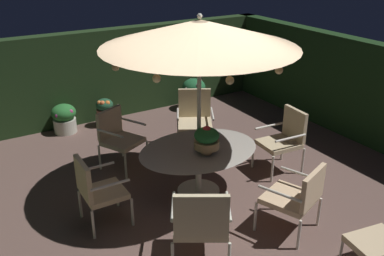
# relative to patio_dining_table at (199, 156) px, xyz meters

# --- Properties ---
(ground_plane) EXTENTS (7.90, 7.93, 0.02)m
(ground_plane) POSITION_rel_patio_dining_table_xyz_m (-0.23, -0.26, -0.60)
(ground_plane) COLOR brown
(hedge_backdrop_rear) EXTENTS (7.90, 0.30, 1.83)m
(hedge_backdrop_rear) POSITION_rel_patio_dining_table_xyz_m (-0.23, 3.56, 0.33)
(hedge_backdrop_rear) COLOR #1E3218
(hedge_backdrop_rear) RESTS_ON ground_plane
(hedge_backdrop_right) EXTENTS (0.30, 7.93, 1.83)m
(hedge_backdrop_right) POSITION_rel_patio_dining_table_xyz_m (3.57, -0.26, 0.33)
(hedge_backdrop_right) COLOR #1A3417
(hedge_backdrop_right) RESTS_ON ground_plane
(patio_dining_table) EXTENTS (1.78, 1.35, 0.71)m
(patio_dining_table) POSITION_rel_patio_dining_table_xyz_m (0.00, 0.00, 0.00)
(patio_dining_table) COLOR silver
(patio_dining_table) RESTS_ON ground_plane
(patio_umbrella) EXTENTS (2.60, 2.60, 2.60)m
(patio_umbrella) POSITION_rel_patio_dining_table_xyz_m (0.00, -0.00, 1.76)
(patio_umbrella) COLOR silver
(patio_umbrella) RESTS_ON ground_plane
(centerpiece_planter) EXTENTS (0.35, 0.35, 0.41)m
(centerpiece_planter) POSITION_rel_patio_dining_table_xyz_m (0.01, -0.18, 0.35)
(centerpiece_planter) COLOR tan
(centerpiece_planter) RESTS_ON patio_dining_table
(patio_chair_north) EXTENTS (0.56, 0.56, 0.96)m
(patio_chair_north) POSITION_rel_patio_dining_table_xyz_m (-1.53, 0.01, -0.04)
(patio_chair_north) COLOR beige
(patio_chair_north) RESTS_ON ground_plane
(patio_chair_northeast) EXTENTS (0.88, 0.87, 1.03)m
(patio_chair_northeast) POSITION_rel_patio_dining_table_xyz_m (-0.80, -1.33, -0.00)
(patio_chair_northeast) COLOR silver
(patio_chair_northeast) RESTS_ON ground_plane
(patio_chair_east) EXTENTS (0.81, 0.81, 0.93)m
(patio_chair_east) POSITION_rel_patio_dining_table_xyz_m (0.55, -1.44, -0.05)
(patio_chair_east) COLOR silver
(patio_chair_east) RESTS_ON ground_plane
(patio_chair_southeast) EXTENTS (0.67, 0.61, 1.02)m
(patio_chair_southeast) POSITION_rel_patio_dining_table_xyz_m (1.54, -0.12, -0.01)
(patio_chair_southeast) COLOR silver
(patio_chair_southeast) RESTS_ON ground_plane
(patio_chair_south) EXTENTS (0.85, 0.85, 1.03)m
(patio_chair_south) POSITION_rel_patio_dining_table_xyz_m (0.76, 1.35, -0.00)
(patio_chair_south) COLOR silver
(patio_chair_south) RESTS_ON ground_plane
(patio_chair_southwest) EXTENTS (0.78, 0.77, 0.96)m
(patio_chair_southwest) POSITION_rel_patio_dining_table_xyz_m (-0.69, 1.37, -0.03)
(patio_chair_southwest) COLOR silver
(patio_chair_southwest) RESTS_ON ground_plane
(ottoman_footrest) EXTENTS (0.65, 0.54, 0.39)m
(ottoman_footrest) POSITION_rel_patio_dining_table_xyz_m (0.83, -2.40, -0.25)
(ottoman_footrest) COLOR silver
(ottoman_footrest) RESTS_ON ground_plane
(potted_plant_back_center) EXTENTS (0.35, 0.34, 0.57)m
(potted_plant_back_center) POSITION_rel_patio_dining_table_xyz_m (-0.29, 3.08, -0.28)
(potted_plant_back_center) COLOR #A45F4B
(potted_plant_back_center) RESTS_ON ground_plane
(potted_plant_back_left) EXTENTS (0.51, 0.51, 0.69)m
(potted_plant_back_left) POSITION_rel_patio_dining_table_xyz_m (1.73, 2.98, -0.21)
(potted_plant_back_left) COLOR beige
(potted_plant_back_left) RESTS_ON ground_plane
(potted_plant_left_far) EXTENTS (0.47, 0.47, 0.57)m
(potted_plant_left_far) POSITION_rel_patio_dining_table_xyz_m (-1.08, 3.18, -0.29)
(potted_plant_left_far) COLOR beige
(potted_plant_left_far) RESTS_ON ground_plane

